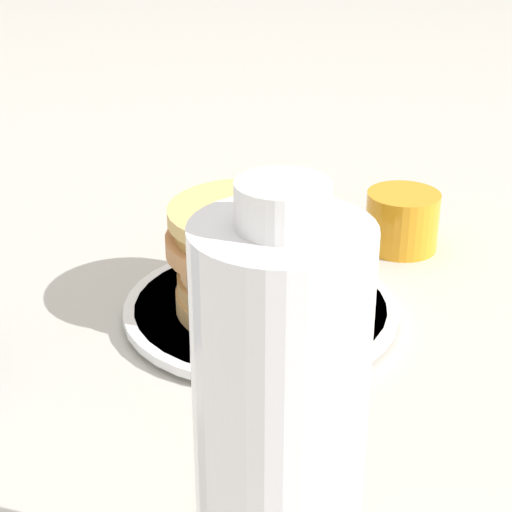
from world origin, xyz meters
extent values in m
plane|color=#BCB7AD|center=(0.00, 0.00, 0.00)|extent=(4.00, 4.00, 0.00)
cylinder|color=white|center=(-0.02, 0.00, 0.01)|extent=(0.20, 0.20, 0.01)
cylinder|color=white|center=(-0.02, 0.00, 0.01)|extent=(0.22, 0.22, 0.01)
cylinder|color=tan|center=(-0.02, 0.00, 0.02)|extent=(0.13, 0.13, 0.02)
cylinder|color=tan|center=(-0.02, 0.00, 0.03)|extent=(0.13, 0.13, 0.01)
cylinder|color=tan|center=(-0.03, 0.00, 0.05)|extent=(0.13, 0.13, 0.02)
cylinder|color=tan|center=(-0.02, -0.01, 0.06)|extent=(0.13, 0.13, 0.01)
cylinder|color=#B8873F|center=(-0.03, -0.01, 0.08)|extent=(0.13, 0.13, 0.01)
cylinder|color=#E3BA6C|center=(-0.03, -0.01, 0.09)|extent=(0.13, 0.13, 0.01)
cylinder|color=orange|center=(-0.21, 0.04, 0.03)|extent=(0.07, 0.07, 0.06)
cylinder|color=white|center=(0.23, 0.18, 0.11)|extent=(0.07, 0.07, 0.22)
cylinder|color=white|center=(0.23, 0.18, 0.23)|extent=(0.04, 0.04, 0.02)
camera|label=1|loc=(0.49, 0.33, 0.35)|focal=60.00mm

